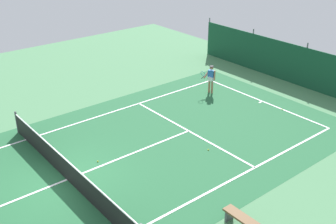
# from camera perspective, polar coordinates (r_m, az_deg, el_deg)

# --- Properties ---
(ground_plane) EXTENTS (36.00, 36.00, 0.00)m
(ground_plane) POSITION_cam_1_polar(r_m,az_deg,el_deg) (17.14, -13.57, -8.96)
(ground_plane) COLOR #4C8456
(court_surface) EXTENTS (11.02, 26.60, 0.01)m
(court_surface) POSITION_cam_1_polar(r_m,az_deg,el_deg) (17.13, -13.57, -8.95)
(court_surface) COLOR #236038
(court_surface) RESTS_ON ground
(tennis_net) EXTENTS (10.12, 0.10, 1.10)m
(tennis_net) POSITION_cam_1_polar(r_m,az_deg,el_deg) (16.86, -13.75, -7.53)
(tennis_net) COLOR black
(tennis_net) RESTS_ON ground
(back_fence) EXTENTS (16.30, 0.98, 2.70)m
(back_fence) POSITION_cam_1_polar(r_m,az_deg,el_deg) (26.73, 18.46, 4.95)
(back_fence) COLOR #14472D
(back_fence) RESTS_ON ground
(tennis_player) EXTENTS (0.62, 0.80, 1.64)m
(tennis_player) POSITION_cam_1_polar(r_m,az_deg,el_deg) (24.13, 5.86, 4.73)
(tennis_player) COLOR #9E7051
(tennis_player) RESTS_ON ground
(tennis_ball_near_player) EXTENTS (0.07, 0.07, 0.07)m
(tennis_ball_near_player) POSITION_cam_1_polar(r_m,az_deg,el_deg) (23.05, 15.31, 0.35)
(tennis_ball_near_player) COLOR #CCDB33
(tennis_ball_near_player) RESTS_ON ground
(tennis_ball_midcourt) EXTENTS (0.07, 0.07, 0.07)m
(tennis_ball_midcourt) POSITION_cam_1_polar(r_m,az_deg,el_deg) (17.97, -9.54, -6.64)
(tennis_ball_midcourt) COLOR #CCDB33
(tennis_ball_midcourt) RESTS_ON ground
(tennis_ball_by_sideline) EXTENTS (0.07, 0.07, 0.07)m
(tennis_ball_by_sideline) POSITION_cam_1_polar(r_m,az_deg,el_deg) (18.62, 5.51, -5.14)
(tennis_ball_by_sideline) COLOR #CCDB33
(tennis_ball_by_sideline) RESTS_ON ground
(courtside_bench) EXTENTS (1.60, 0.40, 0.49)m
(courtside_bench) POSITION_cam_1_polar(r_m,az_deg,el_deg) (14.38, 10.33, -14.39)
(courtside_bench) COLOR brown
(courtside_bench) RESTS_ON ground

